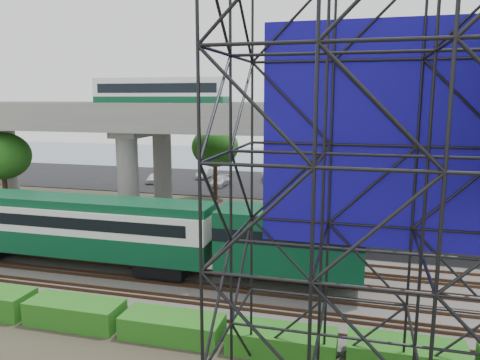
# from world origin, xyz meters

# --- Properties ---
(ground) EXTENTS (140.00, 140.00, 0.00)m
(ground) POSITION_xyz_m (0.00, 0.00, 0.00)
(ground) COLOR #474233
(ground) RESTS_ON ground
(ballast_bed) EXTENTS (90.00, 12.00, 0.20)m
(ballast_bed) POSITION_xyz_m (0.00, 2.00, 0.10)
(ballast_bed) COLOR slate
(ballast_bed) RESTS_ON ground
(service_road) EXTENTS (90.00, 5.00, 0.08)m
(service_road) POSITION_xyz_m (0.00, 10.50, 0.04)
(service_road) COLOR black
(service_road) RESTS_ON ground
(parking_lot) EXTENTS (90.00, 18.00, 0.08)m
(parking_lot) POSITION_xyz_m (0.00, 34.00, 0.04)
(parking_lot) COLOR black
(parking_lot) RESTS_ON ground
(harbor_water) EXTENTS (140.00, 40.00, 0.03)m
(harbor_water) POSITION_xyz_m (0.00, 56.00, 0.01)
(harbor_water) COLOR slate
(harbor_water) RESTS_ON ground
(rail_tracks) EXTENTS (90.00, 9.52, 0.16)m
(rail_tracks) POSITION_xyz_m (0.00, 2.00, 0.28)
(rail_tracks) COLOR #472D1E
(rail_tracks) RESTS_ON ballast_bed
(commuter_train) EXTENTS (29.30, 3.06, 4.30)m
(commuter_train) POSITION_xyz_m (-6.54, 2.00, 2.88)
(commuter_train) COLOR black
(commuter_train) RESTS_ON rail_tracks
(overpass) EXTENTS (80.00, 12.00, 12.40)m
(overpass) POSITION_xyz_m (-0.61, 16.00, 8.21)
(overpass) COLOR #9E9B93
(overpass) RESTS_ON ground
(scaffold_tower) EXTENTS (9.36, 6.36, 15.00)m
(scaffold_tower) POSITION_xyz_m (9.34, -7.98, 7.47)
(scaffold_tower) COLOR black
(scaffold_tower) RESTS_ON ground
(hedge_strip) EXTENTS (34.60, 1.80, 1.20)m
(hedge_strip) POSITION_xyz_m (1.01, -4.30, 0.56)
(hedge_strip) COLOR #195E15
(hedge_strip) RESTS_ON ground
(trees) EXTENTS (40.94, 16.94, 7.69)m
(trees) POSITION_xyz_m (-4.67, 16.17, 5.57)
(trees) COLOR #382314
(trees) RESTS_ON ground
(suv) EXTENTS (5.59, 2.82, 1.52)m
(suv) POSITION_xyz_m (-5.14, 11.33, 0.84)
(suv) COLOR black
(suv) RESTS_ON service_road
(parked_cars) EXTENTS (36.44, 9.59, 1.30)m
(parked_cars) POSITION_xyz_m (1.54, 33.85, 0.68)
(parked_cars) COLOR silver
(parked_cars) RESTS_ON parking_lot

